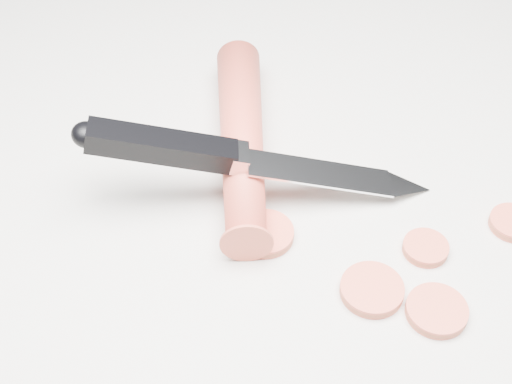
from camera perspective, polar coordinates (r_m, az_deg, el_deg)
ground at (r=0.50m, az=5.64°, el=-0.48°), size 2.40×2.40×0.00m
carrot at (r=0.51m, az=-1.14°, el=4.28°), size 0.12×0.18×0.03m
carrot_slice_0 at (r=0.48m, az=13.41°, el=-4.37°), size 0.03×0.03×0.01m
carrot_slice_1 at (r=0.45m, az=14.25°, el=-9.18°), size 0.04×0.04×0.01m
carrot_slice_2 at (r=0.45m, az=9.26°, el=-7.71°), size 0.04×0.04×0.01m
carrot_slice_4 at (r=0.47m, az=0.72°, el=-3.35°), size 0.04×0.04×0.01m
kitchen_knife at (r=0.47m, az=0.31°, el=2.77°), size 0.22×0.14×0.07m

